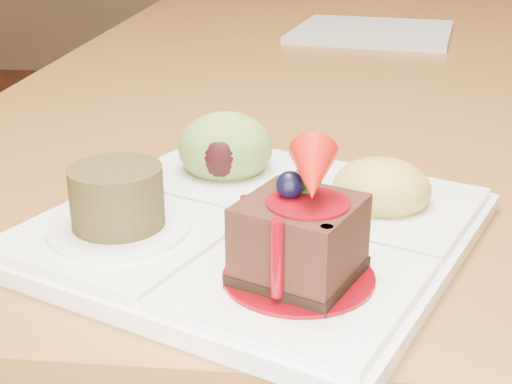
{
  "coord_description": "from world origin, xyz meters",
  "views": [
    {
      "loc": [
        -0.1,
        -1.19,
        0.97
      ],
      "look_at": [
        -0.14,
        -0.74,
        0.79
      ],
      "focal_mm": 50.0,
      "sensor_mm": 36.0,
      "label": 1
    }
  ],
  "objects": [
    {
      "name": "dining_table",
      "position": [
        0.0,
        0.0,
        0.68
      ],
      "size": [
        1.0,
        1.8,
        0.75
      ],
      "color": "olive",
      "rests_on": "ground"
    },
    {
      "name": "second_plate",
      "position": [
        -0.02,
        0.09,
        0.76
      ],
      "size": [
        0.31,
        0.31,
        0.01
      ],
      "primitive_type": "cube",
      "rotation": [
        0.0,
        0.0,
        -0.19
      ],
      "color": "white",
      "rests_on": "dining_table"
    },
    {
      "name": "sampler_plate",
      "position": [
        -0.14,
        -0.74,
        0.77
      ],
      "size": [
        0.36,
        0.36,
        0.11
      ],
      "rotation": [
        0.0,
        0.0,
        -0.42
      ],
      "color": "white",
      "rests_on": "dining_table"
    }
  ]
}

